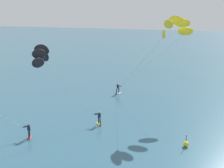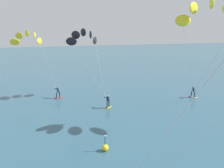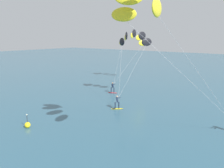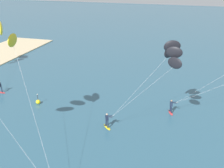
% 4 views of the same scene
% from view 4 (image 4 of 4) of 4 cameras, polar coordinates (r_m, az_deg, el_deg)
% --- Properties ---
extents(kitesurfer_far_out, '(4.86, 8.05, 9.61)m').
position_cam_4_polar(kitesurfer_far_out, '(30.16, 10.69, 5.34)').
color(kitesurfer_far_out, yellow).
rests_on(kitesurfer_far_out, ground).
extents(marker_buoy, '(0.56, 0.56, 1.38)m').
position_cam_4_polar(marker_buoy, '(39.26, -13.79, -3.27)').
color(marker_buoy, yellow).
rests_on(marker_buoy, ground).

